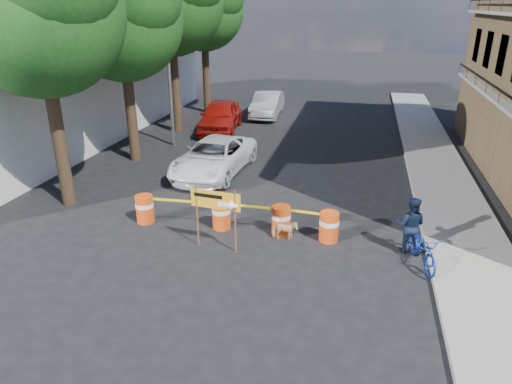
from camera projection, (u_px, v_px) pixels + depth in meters
The scene contains 18 objects.
ground at pixel (243, 254), 12.78m from camera, with size 120.00×120.00×0.00m, color black.
sidewalk_east at pixel (446, 191), 16.85m from camera, with size 2.40×40.00×0.15m, color gray.
white_building at pixel (46, 77), 23.36m from camera, with size 8.00×22.00×6.00m, color silver.
tree_near at pixel (39, 8), 13.56m from camera, with size 5.46×5.20×9.15m.
tree_mid_a at pixel (122, 17), 18.20m from camera, with size 5.25×5.00×8.68m.
tree_far at pixel (204, 9), 27.12m from camera, with size 5.04×4.80×8.84m.
streetlamp at pixel (169, 53), 20.90m from camera, with size 1.25×0.18×8.00m.
barrel_far_left at pixel (145, 208), 14.49m from camera, with size 0.58×0.58×0.90m.
barrel_mid_left at pixel (221, 214), 14.08m from camera, with size 0.58×0.58×0.90m.
barrel_mid_right at pixel (281, 220), 13.73m from camera, with size 0.58×0.58×0.90m.
barrel_far_right at pixel (329, 226), 13.33m from camera, with size 0.58×0.58×0.90m.
detour_sign at pixel (222, 206), 12.47m from camera, with size 1.46×0.31×1.88m.
pedestrian at pixel (411, 225), 12.60m from camera, with size 0.80×0.63×1.65m, color black.
bicycle at pixel (425, 234), 11.92m from camera, with size 0.64×0.97×1.85m, color #123298.
dog at pixel (285, 231), 13.40m from camera, with size 0.34×0.75×0.64m, color tan.
suv_white at pixel (214, 157), 18.59m from camera, with size 2.33×5.05×1.40m, color white.
sedan_red at pixel (220, 116), 24.79m from camera, with size 1.95×4.84×1.65m, color #A4150D.
sedan_silver at pixel (267, 104), 28.16m from camera, with size 1.57×4.49×1.48m, color silver.
Camera 1 is at (2.90, -10.77, 6.49)m, focal length 32.00 mm.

